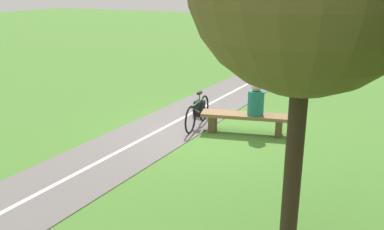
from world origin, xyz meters
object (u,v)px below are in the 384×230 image
at_px(bench, 245,119).
at_px(backpack, 199,109).
at_px(person_seated, 256,101).
at_px(bicycle, 197,113).

height_order(bench, backpack, bench).
bearing_deg(backpack, person_seated, 157.81).
bearing_deg(bicycle, person_seated, 90.16).
xyz_separation_m(bench, bicycle, (1.22, 0.06, 0.02)).
bearing_deg(person_seated, backpack, -34.22).
relative_size(person_seated, bicycle, 0.47).
distance_m(bench, person_seated, 0.53).
height_order(bicycle, backpack, bicycle).
bearing_deg(bench, backpack, -38.47).
bearing_deg(bicycle, bench, 88.74).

